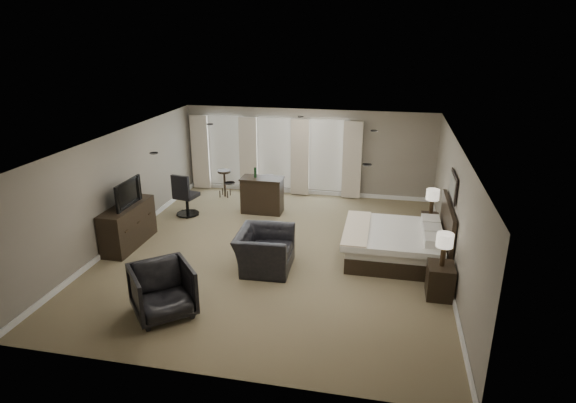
% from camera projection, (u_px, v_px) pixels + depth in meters
% --- Properties ---
extents(room, '(7.60, 8.60, 2.64)m').
position_uv_depth(room, '(275.00, 198.00, 10.53)').
color(room, '#74674A').
rests_on(room, ground).
extents(window_bay, '(5.25, 0.20, 2.30)m').
position_uv_depth(window_bay, '(274.00, 155.00, 14.54)').
color(window_bay, silver).
rests_on(window_bay, room).
extents(bed, '(2.13, 2.04, 1.36)m').
position_uv_depth(bed, '(393.00, 230.00, 10.45)').
color(bed, silver).
rests_on(bed, ground).
extents(nightstand_near, '(0.48, 0.59, 0.64)m').
position_uv_depth(nightstand_near, '(440.00, 281.00, 9.06)').
color(nightstand_near, black).
rests_on(nightstand_near, ground).
extents(nightstand_far, '(0.41, 0.50, 0.55)m').
position_uv_depth(nightstand_far, '(429.00, 225.00, 11.75)').
color(nightstand_far, black).
rests_on(nightstand_far, ground).
extents(lamp_near, '(0.31, 0.31, 0.64)m').
position_uv_depth(lamp_near, '(444.00, 250.00, 8.84)').
color(lamp_near, beige).
rests_on(lamp_near, nightstand_near).
extents(lamp_far, '(0.31, 0.31, 0.65)m').
position_uv_depth(lamp_far, '(432.00, 202.00, 11.55)').
color(lamp_far, beige).
rests_on(lamp_far, nightstand_far).
extents(wall_art, '(0.04, 0.96, 0.56)m').
position_uv_depth(wall_art, '(453.00, 186.00, 9.87)').
color(wall_art, slate).
rests_on(wall_art, room).
extents(dresser, '(0.55, 1.70, 0.98)m').
position_uv_depth(dresser, '(128.00, 225.00, 11.17)').
color(dresser, black).
rests_on(dresser, ground).
extents(tv, '(0.61, 1.06, 0.14)m').
position_uv_depth(tv, '(125.00, 203.00, 10.98)').
color(tv, black).
rests_on(tv, dresser).
extents(armchair_near, '(0.88, 1.31, 1.11)m').
position_uv_depth(armchair_near, '(264.00, 244.00, 10.06)').
color(armchair_near, black).
rests_on(armchair_near, ground).
extents(armchair_far, '(1.37, 1.36, 1.03)m').
position_uv_depth(armchair_far, '(162.00, 288.00, 8.41)').
color(armchair_far, black).
rests_on(armchair_far, ground).
extents(bar_counter, '(1.15, 0.60, 1.00)m').
position_uv_depth(bar_counter, '(262.00, 195.00, 13.20)').
color(bar_counter, black).
rests_on(bar_counter, ground).
extents(bar_stool_left, '(0.49, 0.49, 0.82)m').
position_uv_depth(bar_stool_left, '(225.00, 183.00, 14.47)').
color(bar_stool_left, black).
rests_on(bar_stool_left, ground).
extents(bar_stool_right, '(0.49, 0.49, 0.85)m').
position_uv_depth(bar_stool_right, '(269.00, 190.00, 13.82)').
color(bar_stool_right, black).
rests_on(bar_stool_right, ground).
extents(desk_chair, '(0.71, 0.71, 1.19)m').
position_uv_depth(desk_chair, '(186.00, 194.00, 12.96)').
color(desk_chair, black).
rests_on(desk_chair, ground).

